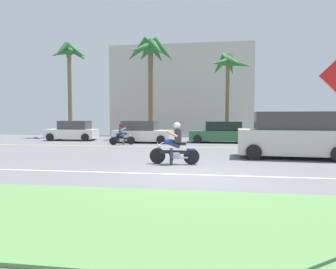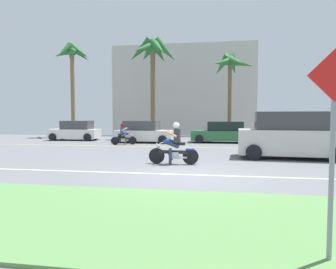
{
  "view_description": "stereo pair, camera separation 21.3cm",
  "coord_description": "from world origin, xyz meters",
  "views": [
    {
      "loc": [
        0.64,
        -9.13,
        1.77
      ],
      "look_at": [
        -1.28,
        3.99,
        0.99
      ],
      "focal_mm": 32.25,
      "sensor_mm": 36.0,
      "label": 1
    },
    {
      "loc": [
        0.85,
        -9.1,
        1.77
      ],
      "look_at": [
        -1.28,
        3.99,
        0.99
      ],
      "focal_mm": 32.25,
      "sensor_mm": 36.0,
      "label": 2
    }
  ],
  "objects": [
    {
      "name": "ground",
      "position": [
        0.0,
        3.0,
        -0.02
      ],
      "size": [
        56.0,
        30.0,
        0.04
      ],
      "primitive_type": "cube",
      "color": "slate"
    },
    {
      "name": "lane_line_far",
      "position": [
        0.0,
        8.3,
        0.0
      ],
      "size": [
        50.4,
        0.12,
        0.01
      ],
      "primitive_type": "cube",
      "color": "yellow",
      "rests_on": "ground"
    },
    {
      "name": "motorcyclist_distant",
      "position": [
        -5.02,
        9.31,
        0.57
      ],
      "size": [
        1.53,
        0.73,
        1.35
      ],
      "color": "black",
      "rests_on": "ground"
    },
    {
      "name": "grass_median",
      "position": [
        0.0,
        -4.1,
        0.03
      ],
      "size": [
        56.0,
        3.8,
        0.06
      ],
      "primitive_type": "cube",
      "color": "#5B8C4C",
      "rests_on": "ground"
    },
    {
      "name": "palm_tree_2",
      "position": [
        -4.31,
        14.85,
        6.73
      ],
      "size": [
        4.2,
        4.22,
        8.14
      ],
      "color": "brown",
      "rests_on": "ground"
    },
    {
      "name": "lane_line_near",
      "position": [
        0.0,
        0.01,
        0.0
      ],
      "size": [
        50.4,
        0.12,
        0.01
      ],
      "primitive_type": "cube",
      "color": "silver",
      "rests_on": "ground"
    },
    {
      "name": "building_far",
      "position": [
        -2.4,
        21.0,
        4.28
      ],
      "size": [
        13.59,
        4.0,
        8.56
      ],
      "primitive_type": "cube",
      "color": "#BCB7AD",
      "rests_on": "ground"
    },
    {
      "name": "parked_car_0",
      "position": [
        -9.74,
        12.26,
        0.69
      ],
      "size": [
        3.76,
        1.95,
        1.47
      ],
      "color": "white",
      "rests_on": "ground"
    },
    {
      "name": "palm_tree_1",
      "position": [
        1.84,
        14.64,
        5.55
      ],
      "size": [
        3.32,
        3.54,
        6.71
      ],
      "color": "brown",
      "rests_on": "ground"
    },
    {
      "name": "street_sign",
      "position": [
        2.2,
        -5.3,
        1.56
      ],
      "size": [
        0.62,
        0.06,
        2.57
      ],
      "color": "gray",
      "rests_on": "ground"
    },
    {
      "name": "suv_nearby",
      "position": [
        4.05,
        4.38,
        0.96
      ],
      "size": [
        4.73,
        2.38,
        1.98
      ],
      "color": "beige",
      "rests_on": "ground"
    },
    {
      "name": "parked_car_1",
      "position": [
        -4.11,
        11.12,
        0.7
      ],
      "size": [
        4.03,
        2.04,
        1.49
      ],
      "color": "white",
      "rests_on": "ground"
    },
    {
      "name": "palm_tree_0",
      "position": [
        -11.61,
        15.7,
        6.83
      ],
      "size": [
        3.62,
        3.37,
        8.15
      ],
      "color": "brown",
      "rests_on": "ground"
    },
    {
      "name": "parked_car_2",
      "position": [
        1.22,
        11.87,
        0.68
      ],
      "size": [
        4.14,
        1.92,
        1.44
      ],
      "color": "#2D663D",
      "rests_on": "ground"
    },
    {
      "name": "motorcyclist",
      "position": [
        -0.73,
        2.0,
        0.66
      ],
      "size": [
        1.88,
        0.61,
        1.57
      ],
      "color": "black",
      "rests_on": "ground"
    }
  ]
}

